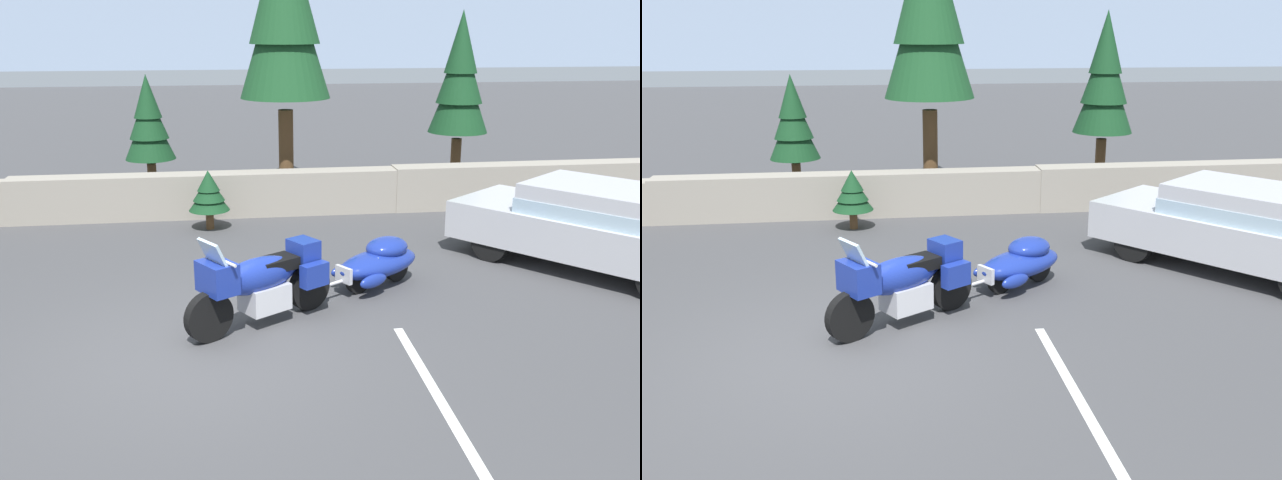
# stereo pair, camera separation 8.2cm
# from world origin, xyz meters

# --- Properties ---
(ground_plane) EXTENTS (80.00, 80.00, 0.00)m
(ground_plane) POSITION_xyz_m (0.00, 0.00, 0.00)
(ground_plane) COLOR #424244
(stone_guard_wall) EXTENTS (24.00, 0.59, 0.95)m
(stone_guard_wall) POSITION_xyz_m (0.60, 6.46, 0.46)
(stone_guard_wall) COLOR gray
(stone_guard_wall) RESTS_ON ground
(touring_motorcycle) EXTENTS (2.02, 1.47, 1.33)m
(touring_motorcycle) POSITION_xyz_m (0.80, 0.70, 0.62)
(touring_motorcycle) COLOR black
(touring_motorcycle) RESTS_ON ground
(car_shaped_trailer) EXTENTS (2.05, 1.49, 0.76)m
(car_shaped_trailer) POSITION_xyz_m (2.67, 1.89, 0.41)
(car_shaped_trailer) COLOR black
(car_shaped_trailer) RESTS_ON ground
(sedan_at_right_edge) EXTENTS (4.24, 4.65, 1.41)m
(sedan_at_right_edge) POSITION_xyz_m (6.37, 2.22, 0.77)
(sedan_at_right_edge) COLOR black
(sedan_at_right_edge) RESTS_ON ground
(pine_tree_secondary) EXTENTS (1.14, 1.14, 2.83)m
(pine_tree_secondary) POSITION_xyz_m (-1.29, 8.30, 1.77)
(pine_tree_secondary) COLOR brown
(pine_tree_secondary) RESTS_ON ground
(pine_tree_far_right) EXTENTS (1.43, 1.43, 4.22)m
(pine_tree_far_right) POSITION_xyz_m (6.02, 8.42, 2.64)
(pine_tree_far_right) COLOR brown
(pine_tree_far_right) RESTS_ON ground
(pine_sapling_near) EXTENTS (0.80, 0.80, 1.18)m
(pine_sapling_near) POSITION_xyz_m (0.06, 5.49, 0.74)
(pine_sapling_near) COLOR brown
(pine_sapling_near) RESTS_ON ground
(parking_stripe_marker) EXTENTS (0.12, 3.60, 0.01)m
(parking_stripe_marker) POSITION_xyz_m (2.59, -1.50, 0.00)
(parking_stripe_marker) COLOR silver
(parking_stripe_marker) RESTS_ON ground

